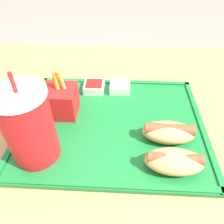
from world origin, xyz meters
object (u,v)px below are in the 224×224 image
hot_dog_far (174,161)px  soda_cup (29,126)px  hot_dog_near (169,132)px  sauce_cup_mayo (120,87)px  fries_carton (58,100)px  sauce_cup_ketchup (94,87)px

hot_dog_far → soda_cup: bearing=-4.4°
soda_cup → hot_dog_near: (-0.27, -0.05, -0.06)m
soda_cup → hot_dog_near: size_ratio=1.69×
hot_dog_near → sauce_cup_mayo: (0.11, -0.17, -0.01)m
fries_carton → hot_dog_far: bearing=149.6°
fries_carton → soda_cup: bearing=83.3°
hot_dog_near → sauce_cup_ketchup: (0.18, -0.17, -0.01)m
fries_carton → sauce_cup_mayo: (-0.15, -0.10, -0.02)m
hot_dog_far → hot_dog_near: hot_dog_near is taller
soda_cup → fries_carton: size_ratio=1.67×
sauce_cup_mayo → sauce_cup_ketchup: 0.07m
soda_cup → fries_carton: 0.13m
soda_cup → sauce_cup_mayo: soda_cup is taller
sauce_cup_ketchup → hot_dog_far: bearing=126.2°
sauce_cup_mayo → hot_dog_near: bearing=121.8°
sauce_cup_ketchup → soda_cup: bearing=67.9°
sauce_cup_mayo → sauce_cup_ketchup: (0.07, 0.00, 0.00)m
hot_dog_far → sauce_cup_ketchup: bearing=-53.8°
soda_cup → sauce_cup_mayo: (-0.16, -0.22, -0.07)m
soda_cup → hot_dog_far: 0.27m
sauce_cup_ketchup → fries_carton: bearing=51.6°
fries_carton → sauce_cup_ketchup: fries_carton is taller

